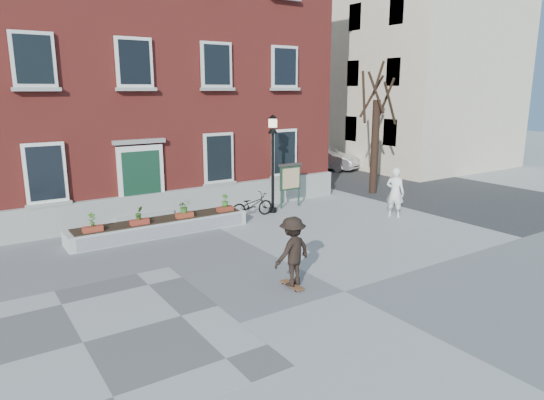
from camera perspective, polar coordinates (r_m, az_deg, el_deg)
ground at (r=12.35m, az=8.53°, el=-10.60°), size 100.00×100.00×0.00m
checker_patch at (r=10.67m, az=-21.36°, el=-15.37°), size 6.00×6.00×0.01m
bicycle at (r=18.94m, az=-2.37°, el=-0.60°), size 1.80×0.68×0.94m
parked_car at (r=30.44m, az=6.34°, el=4.93°), size 2.87×4.44×1.38m
bystander at (r=19.39m, az=14.28°, el=0.87°), size 0.72×0.84×1.95m
brick_building at (r=23.05m, az=-20.06°, el=15.69°), size 18.40×10.85×12.60m
planter_assembly at (r=17.14m, az=-12.93°, el=-2.94°), size 6.20×1.12×1.15m
bare_tree at (r=23.46m, az=12.06°, el=7.51°), size 1.83×1.83×6.16m
side_street at (r=38.14m, az=9.12°, el=16.00°), size 15.20×36.00×14.50m
lamp_post at (r=19.24m, az=0.09°, el=5.90°), size 0.40×0.40×3.93m
notice_board at (r=20.32m, az=2.17°, el=2.63°), size 1.10×0.16×1.87m
skateboarder at (r=12.13m, az=2.42°, el=-6.06°), size 1.25×0.87×1.84m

